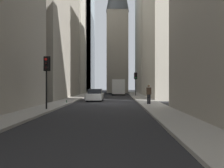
% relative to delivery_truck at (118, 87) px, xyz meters
% --- Properties ---
extents(ground_plane, '(135.00, 135.00, 0.00)m').
position_rel_delivery_truck_xyz_m(ground_plane, '(-22.82, 1.40, -1.46)').
color(ground_plane, black).
extents(sidewalk_right, '(90.00, 2.20, 0.14)m').
position_rel_delivery_truck_xyz_m(sidewalk_right, '(-22.82, 5.90, -1.39)').
color(sidewalk_right, gray).
rests_on(sidewalk_right, ground_plane).
extents(sidewalk_left, '(90.00, 2.20, 0.14)m').
position_rel_delivery_truck_xyz_m(sidewalk_left, '(-22.82, -3.10, -1.39)').
color(sidewalk_left, gray).
rests_on(sidewalk_left, ground_plane).
extents(building_left_midfar, '(16.78, 10.50, 26.48)m').
position_rel_delivery_truck_xyz_m(building_left_midfar, '(-11.09, -9.19, 11.79)').
color(building_left_midfar, beige).
rests_on(building_left_midfar, ground_plane).
extents(building_left_far, '(19.84, 10.00, 33.35)m').
position_rel_delivery_truck_xyz_m(building_left_far, '(9.00, -9.20, 15.21)').
color(building_left_far, beige).
rests_on(building_left_far, ground_plane).
extents(building_right_far, '(18.79, 10.00, 25.86)m').
position_rel_delivery_truck_xyz_m(building_right_far, '(8.74, 12.00, 11.47)').
color(building_right_far, beige).
rests_on(building_right_far, ground_plane).
extents(church_spire, '(5.30, 5.30, 32.46)m').
position_rel_delivery_truck_xyz_m(church_spire, '(11.82, 0.21, 15.53)').
color(church_spire, gray).
rests_on(church_spire, ground_plane).
extents(delivery_truck, '(6.46, 2.25, 2.84)m').
position_rel_delivery_truck_xyz_m(delivery_truck, '(0.00, 0.00, 0.00)').
color(delivery_truck, silver).
rests_on(delivery_truck, ground_plane).
extents(sedan_white, '(4.30, 1.78, 1.42)m').
position_rel_delivery_truck_xyz_m(sedan_white, '(-18.80, 2.80, -0.80)').
color(sedan_white, silver).
rests_on(sedan_white, ground_plane).
extents(traffic_light_foreground, '(0.43, 0.52, 3.92)m').
position_rel_delivery_truck_xyz_m(traffic_light_foreground, '(-31.12, 5.38, 1.56)').
color(traffic_light_foreground, black).
rests_on(traffic_light_foreground, sidewalk_right).
extents(traffic_light_midblock, '(0.43, 0.52, 3.75)m').
position_rel_delivery_truck_xyz_m(traffic_light_midblock, '(-6.40, -2.79, 1.43)').
color(traffic_light_midblock, black).
rests_on(traffic_light_midblock, sidewalk_left).
extents(pedestrian, '(0.26, 0.44, 1.79)m').
position_rel_delivery_truck_xyz_m(pedestrian, '(-25.74, -2.80, -0.34)').
color(pedestrian, black).
rests_on(pedestrian, sidewalk_left).
extents(discarded_bottle, '(0.07, 0.07, 0.27)m').
position_rel_delivery_truck_xyz_m(discarded_bottle, '(-23.90, 5.23, -1.21)').
color(discarded_bottle, '#236033').
rests_on(discarded_bottle, sidewalk_right).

